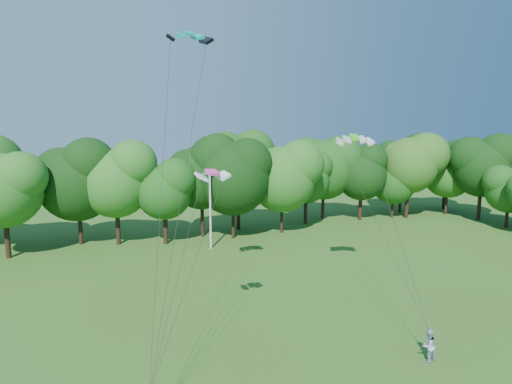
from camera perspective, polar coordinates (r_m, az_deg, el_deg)
name	(u,v)px	position (r m, az deg, el deg)	size (l,w,h in m)	color
utility_pole	(210,209)	(43.51, -6.55, -2.49)	(1.70, 0.21, 8.47)	silver
kite_flyer_right	(428,345)	(25.27, 23.39, -19.47)	(0.89, 0.69, 1.83)	#A6B6E6
kite_teal	(188,33)	(24.73, -9.63, 21.44)	(2.57, 1.17, 0.52)	#05A39A
kite_green	(354,137)	(30.59, 13.86, 7.60)	(2.94, 2.11, 0.53)	#3DD620
kite_pink	(212,172)	(20.91, -6.30, 2.83)	(1.86, 1.02, 0.30)	#E8409B
tree_back_center	(233,165)	(47.11, -3.35, 3.89)	(9.75, 9.75, 14.18)	#321D13
tree_back_east	(409,163)	(63.03, 21.01, 3.89)	(9.08, 9.08, 13.20)	#332714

